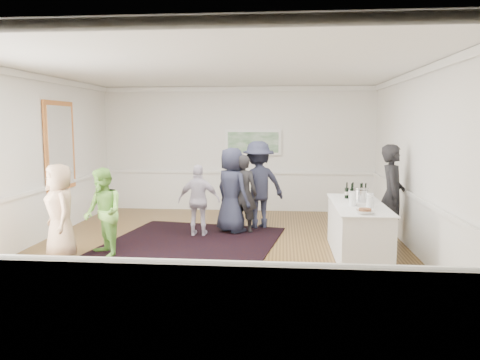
# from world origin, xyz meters

# --- Properties ---
(floor) EXTENTS (8.00, 8.00, 0.00)m
(floor) POSITION_xyz_m (0.00, 0.00, 0.00)
(floor) COLOR brown
(floor) RESTS_ON ground
(ceiling) EXTENTS (7.00, 8.00, 0.02)m
(ceiling) POSITION_xyz_m (0.00, 0.00, 3.20)
(ceiling) COLOR white
(ceiling) RESTS_ON wall_back
(wall_left) EXTENTS (0.02, 8.00, 3.20)m
(wall_left) POSITION_xyz_m (-3.50, 0.00, 1.60)
(wall_left) COLOR white
(wall_left) RESTS_ON floor
(wall_right) EXTENTS (0.02, 8.00, 3.20)m
(wall_right) POSITION_xyz_m (3.50, 0.00, 1.60)
(wall_right) COLOR white
(wall_right) RESTS_ON floor
(wall_back) EXTENTS (7.00, 0.02, 3.20)m
(wall_back) POSITION_xyz_m (0.00, 4.00, 1.60)
(wall_back) COLOR white
(wall_back) RESTS_ON floor
(wall_front) EXTENTS (7.00, 0.02, 3.20)m
(wall_front) POSITION_xyz_m (0.00, -4.00, 1.60)
(wall_front) COLOR white
(wall_front) RESTS_ON floor
(wainscoting) EXTENTS (7.00, 8.00, 1.00)m
(wainscoting) POSITION_xyz_m (0.00, 0.00, 0.50)
(wainscoting) COLOR white
(wainscoting) RESTS_ON floor
(mirror) EXTENTS (0.05, 1.25, 1.85)m
(mirror) POSITION_xyz_m (-3.45, 1.30, 1.80)
(mirror) COLOR #E78A44
(mirror) RESTS_ON wall_left
(landscape_painting) EXTENTS (1.44, 0.06, 0.66)m
(landscape_painting) POSITION_xyz_m (0.40, 3.95, 1.78)
(landscape_painting) COLOR white
(landscape_painting) RESTS_ON wall_back
(area_rug) EXTENTS (3.68, 4.49, 0.02)m
(area_rug) POSITION_xyz_m (-0.61, 0.13, 0.01)
(area_rug) COLOR black
(area_rug) RESTS_ON floor
(serving_table) EXTENTS (0.86, 2.25, 0.91)m
(serving_table) POSITION_xyz_m (2.45, -0.07, 0.46)
(serving_table) COLOR silver
(serving_table) RESTS_ON floor
(bartender) EXTENTS (0.59, 0.77, 1.88)m
(bartender) POSITION_xyz_m (3.20, 0.79, 0.94)
(bartender) COLOR black
(bartender) RESTS_ON floor
(guest_tan) EXTENTS (0.89, 0.93, 1.60)m
(guest_tan) POSITION_xyz_m (-2.56, -0.62, 0.80)
(guest_tan) COLOR tan
(guest_tan) RESTS_ON floor
(guest_green) EXTENTS (0.93, 0.94, 1.52)m
(guest_green) POSITION_xyz_m (-1.87, -0.48, 0.76)
(guest_green) COLOR #7CC34E
(guest_green) RESTS_ON floor
(guest_lilac) EXTENTS (0.86, 0.37, 1.45)m
(guest_lilac) POSITION_xyz_m (-0.51, 1.12, 0.72)
(guest_lilac) COLOR silver
(guest_lilac) RESTS_ON floor
(guest_dark_a) EXTENTS (1.41, 1.19, 1.89)m
(guest_dark_a) POSITION_xyz_m (0.64, 1.96, 0.94)
(guest_dark_a) COLOR #202336
(guest_dark_a) RESTS_ON floor
(guest_dark_b) EXTENTS (0.67, 0.53, 1.63)m
(guest_dark_b) POSITION_xyz_m (0.35, 1.52, 0.81)
(guest_dark_b) COLOR black
(guest_dark_b) RESTS_ON floor
(guest_navy) EXTENTS (1.02, 1.00, 1.77)m
(guest_navy) POSITION_xyz_m (0.12, 1.49, 0.89)
(guest_navy) COLOR #202336
(guest_navy) RESTS_ON floor
(wine_bottles) EXTENTS (0.40, 0.23, 0.31)m
(wine_bottles) POSITION_xyz_m (2.49, 0.43, 1.07)
(wine_bottles) COLOR black
(wine_bottles) RESTS_ON serving_table
(juice_pitchers) EXTENTS (0.39, 0.59, 0.24)m
(juice_pitchers) POSITION_xyz_m (2.45, -0.36, 1.03)
(juice_pitchers) COLOR #62B440
(juice_pitchers) RESTS_ON serving_table
(ice_bucket) EXTENTS (0.26, 0.26, 0.25)m
(ice_bucket) POSITION_xyz_m (2.52, 0.13, 1.03)
(ice_bucket) COLOR silver
(ice_bucket) RESTS_ON serving_table
(nut_bowl) EXTENTS (0.28, 0.28, 0.08)m
(nut_bowl) POSITION_xyz_m (2.41, -0.94, 0.95)
(nut_bowl) COLOR white
(nut_bowl) RESTS_ON serving_table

